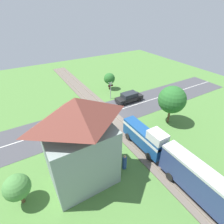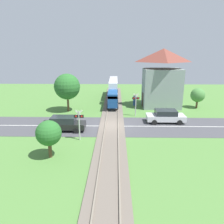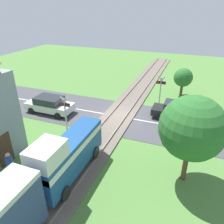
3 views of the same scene
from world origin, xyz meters
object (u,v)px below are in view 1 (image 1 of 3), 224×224
train (175,162)px  crossing_signal_east_approach (100,123)px  crossing_signal_west_approach (111,88)px  pedestrian_by_station (124,162)px  station_building (81,146)px  car_far_side (67,128)px  car_near_crossing (129,97)px

train → crossing_signal_east_approach: size_ratio=4.66×
crossing_signal_west_approach → train: bearing=79.7°
train → pedestrian_by_station: size_ratio=8.28×
station_building → train: bearing=151.8°
crossing_signal_west_approach → pedestrian_by_station: crossing_signal_west_approach is taller
crossing_signal_west_approach → pedestrian_by_station: size_ratio=1.78×
pedestrian_by_station → crossing_signal_west_approach: bearing=-115.2°
crossing_signal_east_approach → pedestrian_by_station: (0.32, 5.58, -1.16)m
crossing_signal_west_approach → crossing_signal_east_approach: (5.95, 7.74, 0.00)m
station_building → crossing_signal_east_approach: bearing=-130.9°
car_far_side → crossing_signal_east_approach: size_ratio=1.48×
car_far_side → pedestrian_by_station: size_ratio=2.63×
train → pedestrian_by_station: train is taller
train → crossing_signal_west_approach: size_ratio=4.66×
car_far_side → train: bearing=119.8°
crossing_signal_east_approach → crossing_signal_west_approach: bearing=-127.6°
car_near_crossing → pedestrian_by_station: 13.72m
car_near_crossing → crossing_signal_east_approach: size_ratio=1.52×
car_far_side → station_building: bearing=83.5°
train → car_far_side: train is taller
train → crossing_signal_east_approach: bearing=-70.9°
car_far_side → crossing_signal_west_approach: 10.74m
station_building → pedestrian_by_station: 5.14m
crossing_signal_west_approach → pedestrian_by_station: (6.27, 13.31, -1.16)m
train → car_far_side: (6.29, -11.01, -1.07)m
crossing_signal_west_approach → station_building: bearing=51.1°
crossing_signal_west_approach → pedestrian_by_station: bearing=64.8°
car_near_crossing → crossing_signal_west_approach: 3.39m
car_far_side → crossing_signal_east_approach: (-3.32, 2.43, 1.13)m
train → crossing_signal_west_approach: bearing=-100.3°
station_building → crossing_signal_west_approach: bearing=-128.9°
car_near_crossing → crossing_signal_west_approach: size_ratio=1.52×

